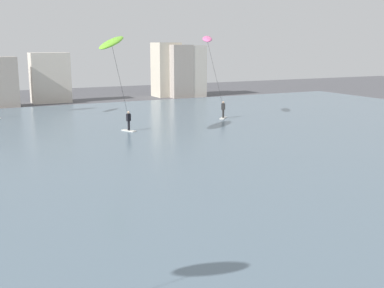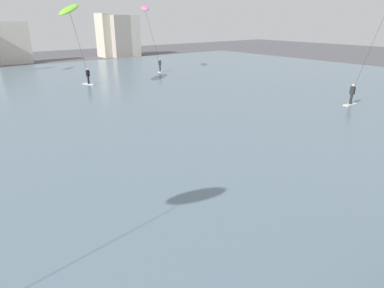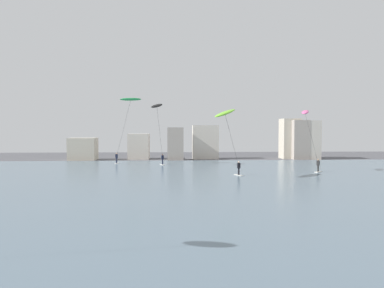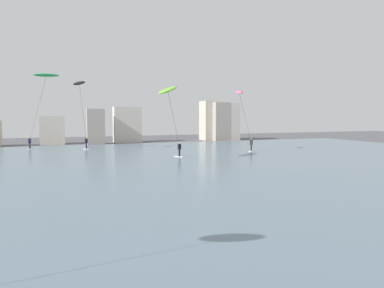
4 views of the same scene
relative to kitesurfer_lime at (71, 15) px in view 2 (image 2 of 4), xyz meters
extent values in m
cube|color=slate|center=(-2.42, -3.80, -6.79)|extent=(84.00, 52.00, 0.10)
cube|color=beige|center=(-0.01, 26.21, -3.77)|extent=(4.66, 2.76, 6.14)
cube|color=beige|center=(15.72, 26.40, -3.16)|extent=(3.24, 3.43, 7.36)
cube|color=#A89E93|center=(16.93, 25.08, -3.31)|extent=(2.91, 3.74, 7.07)
cube|color=beige|center=(18.33, 25.21, -3.36)|extent=(4.22, 3.93, 6.98)
cube|color=silver|center=(1.83, 2.19, -6.71)|extent=(0.98, 1.46, 0.06)
cylinder|color=black|center=(1.83, 2.19, -6.29)|extent=(0.20, 0.20, 0.78)
cube|color=black|center=(1.83, 2.19, -5.60)|extent=(0.40, 0.34, 0.60)
sphere|color=beige|center=(1.83, 2.19, -5.19)|extent=(0.20, 0.20, 0.20)
cylinder|color=#333333|center=(0.85, 1.02, -2.69)|extent=(1.99, 2.37, 5.95)
ellipsoid|color=#7AD133|center=(-0.13, -0.15, 0.43)|extent=(3.41, 3.76, 1.39)
cube|color=silver|center=(12.35, 4.77, -6.71)|extent=(1.27, 1.33, 0.06)
cylinder|color=black|center=(12.35, 4.77, -6.29)|extent=(0.20, 0.20, 0.78)
cube|color=black|center=(12.35, 4.77, -5.60)|extent=(0.40, 0.39, 0.60)
sphere|color=tan|center=(12.35, 4.77, -5.19)|extent=(0.20, 0.20, 0.20)
cylinder|color=#333333|center=(11.55, 4.98, -2.51)|extent=(1.62, 0.44, 6.30)
ellipsoid|color=pink|center=(10.76, 5.18, 0.79)|extent=(1.87, 2.85, 0.92)
cube|color=silver|center=(14.66, -19.14, -6.71)|extent=(1.41, 0.47, 0.06)
cylinder|color=black|center=(14.66, -19.14, -6.29)|extent=(0.20, 0.20, 0.78)
cube|color=black|center=(14.66, -19.14, -5.60)|extent=(0.23, 0.34, 0.60)
sphere|color=beige|center=(14.66, -19.14, -5.19)|extent=(0.20, 0.20, 0.20)
cylinder|color=#333333|center=(15.08, -19.95, -1.53)|extent=(0.87, 1.66, 8.25)
camera|label=1|loc=(-11.02, -35.42, 0.34)|focal=45.17mm
camera|label=2|loc=(-11.34, -31.70, -0.29)|focal=31.34mm
camera|label=3|loc=(-5.77, -39.83, -1.23)|focal=34.02mm
camera|label=4|loc=(-9.87, -34.41, -2.10)|focal=32.50mm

